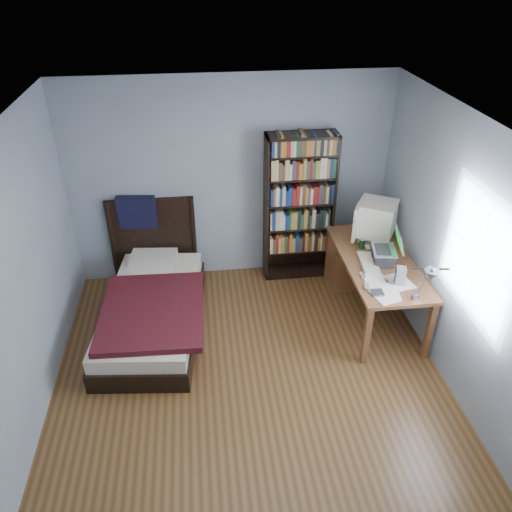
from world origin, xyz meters
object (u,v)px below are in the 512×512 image
object	(u,v)px
keyboard	(369,264)
laptop	(385,253)
crt_monitor	(374,219)
bookshelf	(299,208)
desk	(362,261)
bed	(153,304)
soda_can	(362,244)
speaker	(400,276)
desk_lamp	(429,278)

from	to	relation	value
keyboard	laptop	bearing A→B (deg)	15.70
crt_monitor	bookshelf	size ratio (longest dim) A/B	0.32
desk	keyboard	size ratio (longest dim) A/B	3.71
keyboard	bed	distance (m)	2.41
crt_monitor	bed	bearing A→B (deg)	-173.74
bed	soda_can	bearing A→B (deg)	2.85
laptop	soda_can	bearing A→B (deg)	115.79
laptop	keyboard	xyz separation A→B (m)	(-0.18, -0.03, -0.09)
desk	laptop	bearing A→B (deg)	-84.60
laptop	speaker	world-z (taller)	laptop
desk_lamp	soda_can	world-z (taller)	desk_lamp
desk_lamp	speaker	distance (m)	0.79
speaker	bed	xyz separation A→B (m)	(-2.54, 0.60, -0.57)
crt_monitor	bookshelf	distance (m)	0.93
keyboard	bookshelf	distance (m)	1.19
speaker	soda_can	distance (m)	0.74
desk	crt_monitor	distance (m)	0.59
crt_monitor	speaker	bearing A→B (deg)	-90.25
bookshelf	bed	world-z (taller)	bookshelf
laptop	desk_lamp	distance (m)	1.15
keyboard	desk	bearing A→B (deg)	82.03
laptop	keyboard	size ratio (longest dim) A/B	0.88
laptop	soda_can	distance (m)	0.35
laptop	bed	xyz separation A→B (m)	(-2.53, 0.19, -0.58)
keyboard	bed	xyz separation A→B (m)	(-2.35, 0.23, -0.49)
desk	bed	size ratio (longest dim) A/B	0.78
crt_monitor	bed	xyz separation A→B (m)	(-2.55, -0.28, -0.75)
crt_monitor	bookshelf	world-z (taller)	bookshelf
crt_monitor	speaker	size ratio (longest dim) A/B	3.13
desk_lamp	speaker	bearing A→B (deg)	84.16
laptop	bookshelf	xyz separation A→B (m)	(-0.74, 1.00, 0.09)
desk	keyboard	distance (m)	0.65
soda_can	speaker	bearing A→B (deg)	-77.14
desk_lamp	crt_monitor	bearing A→B (deg)	87.36
bookshelf	bed	distance (m)	2.07
speaker	bookshelf	distance (m)	1.60
crt_monitor	desk_lamp	distance (m)	1.56
desk_lamp	speaker	xyz separation A→B (m)	(0.07, 0.66, -0.43)
bed	desk	bearing A→B (deg)	7.39
desk_lamp	bookshelf	distance (m)	2.20
desk	speaker	distance (m)	1.01
desk_lamp	speaker	world-z (taller)	desk_lamp
soda_can	bed	xyz separation A→B (m)	(-2.38, -0.12, -0.53)
desk_lamp	bed	xyz separation A→B (m)	(-2.47, 1.26, -1.00)
desk	crt_monitor	size ratio (longest dim) A/B	2.76
desk_lamp	bookshelf	xyz separation A→B (m)	(-0.69, 2.06, -0.33)
keyboard	soda_can	world-z (taller)	soda_can
keyboard	speaker	bearing A→B (deg)	-57.38
speaker	bed	size ratio (longest dim) A/B	0.09
crt_monitor	soda_can	bearing A→B (deg)	-136.42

